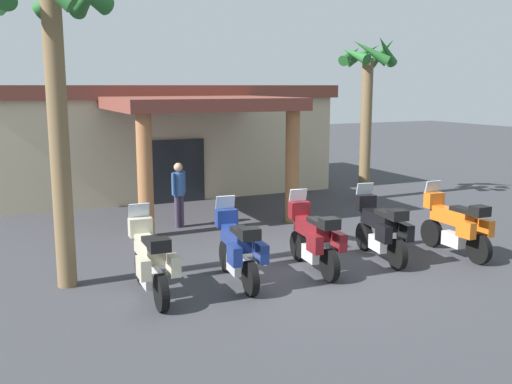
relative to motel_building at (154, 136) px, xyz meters
The scene contains 10 objects.
ground_plane 11.17m from the motel_building, 90.32° to the right, with size 80.00×80.00×0.00m, color #38383D.
motel_building is the anchor object (origin of this frame).
motorcycle_cream 11.80m from the motel_building, 106.72° to the right, with size 0.72×2.21×1.61m.
motorcycle_blue 11.41m from the motel_building, 98.19° to the right, with size 0.76×2.21×1.61m.
motorcycle_maroon 11.26m from the motel_building, 89.25° to the right, with size 0.76×2.21×1.61m.
motorcycle_black 11.39m from the motel_building, 80.30° to the right, with size 0.85×2.20×1.61m.
motorcycle_orange 12.25m from the motel_building, 72.48° to the right, with size 0.72×2.21×1.61m.
pedestrian 6.45m from the motel_building, 100.55° to the right, with size 0.47×0.32×1.79m.
palm_tree_roadside 11.22m from the motel_building, 115.24° to the right, with size 2.19×2.27×6.19m.
palm_tree_near_portico 8.01m from the motel_building, 41.79° to the right, with size 1.85×2.02×5.48m.
Camera 1 is at (-6.08, -10.36, 3.85)m, focal length 41.13 mm.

